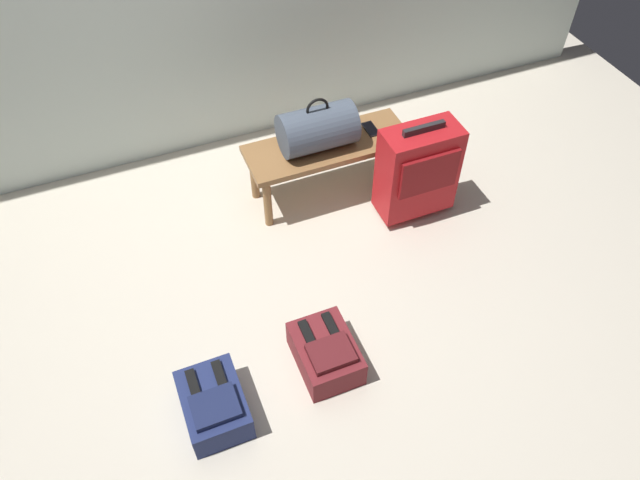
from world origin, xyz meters
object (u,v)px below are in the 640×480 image
(bench, at_px, (328,151))
(duffel_bag_slate, at_px, (318,129))
(suitcase_upright_red, at_px, (418,170))
(backpack_navy, at_px, (214,405))
(cell_phone, at_px, (371,129))
(backpack_maroon, at_px, (326,353))

(bench, bearing_deg, duffel_bag_slate, -180.00)
(suitcase_upright_red, distance_m, backpack_navy, 1.74)
(bench, distance_m, backpack_navy, 1.65)
(bench, distance_m, suitcase_upright_red, 0.55)
(bench, relative_size, cell_phone, 6.94)
(bench, xyz_separation_m, cell_phone, (0.29, 0.03, 0.06))
(backpack_navy, bearing_deg, bench, 48.44)
(duffel_bag_slate, xyz_separation_m, backpack_navy, (-1.01, -1.22, -0.43))
(suitcase_upright_red, bearing_deg, cell_phone, 107.88)
(duffel_bag_slate, distance_m, cell_phone, 0.38)
(backpack_maroon, xyz_separation_m, backpack_navy, (-0.59, -0.06, 0.00))
(bench, bearing_deg, suitcase_upright_red, -40.85)
(cell_phone, bearing_deg, duffel_bag_slate, -175.92)
(duffel_bag_slate, bearing_deg, cell_phone, 4.08)
(cell_phone, relative_size, suitcase_upright_red, 0.22)
(bench, relative_size, suitcase_upright_red, 1.52)
(bench, height_order, cell_phone, cell_phone)
(cell_phone, height_order, backpack_navy, cell_phone)
(duffel_bag_slate, distance_m, backpack_maroon, 1.31)
(cell_phone, distance_m, suitcase_upright_red, 0.41)
(duffel_bag_slate, xyz_separation_m, backpack_maroon, (-0.42, -1.16, -0.43))
(bench, distance_m, cell_phone, 0.30)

